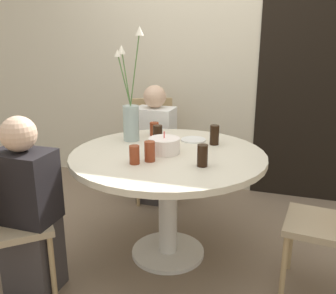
% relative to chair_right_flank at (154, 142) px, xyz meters
% --- Properties ---
extents(ground_plane, '(16.00, 16.00, 0.00)m').
position_rel_chair_right_flank_xyz_m(ground_plane, '(0.46, -0.95, -0.53)').
color(ground_plane, '#7A6651').
extents(wall_back, '(8.00, 0.05, 2.60)m').
position_rel_chair_right_flank_xyz_m(wall_back, '(0.46, 0.40, 0.77)').
color(wall_back, beige).
rests_on(wall_back, ground_plane).
extents(doorway_panel, '(0.90, 0.01, 2.05)m').
position_rel_chair_right_flank_xyz_m(doorway_panel, '(1.34, 0.37, 0.50)').
color(doorway_panel, black).
rests_on(doorway_panel, ground_plane).
extents(dining_table, '(1.29, 1.29, 0.76)m').
position_rel_chair_right_flank_xyz_m(dining_table, '(0.46, -0.95, 0.10)').
color(dining_table, beige).
rests_on(dining_table, ground_plane).
extents(chair_right_flank, '(0.53, 0.53, 0.93)m').
position_rel_chair_right_flank_xyz_m(chair_right_flank, '(0.00, 0.00, 0.00)').
color(chair_right_flank, '#9E896B').
rests_on(chair_right_flank, ground_plane).
extents(birthday_cake, '(0.21, 0.21, 0.15)m').
position_rel_chair_right_flank_xyz_m(birthday_cake, '(0.43, -0.96, 0.28)').
color(birthday_cake, white).
rests_on(birthday_cake, dining_table).
extents(flower_vase, '(0.22, 0.16, 0.80)m').
position_rel_chair_right_flank_xyz_m(flower_vase, '(0.10, -0.74, 0.44)').
color(flower_vase, '#9EB2AD').
rests_on(flower_vase, dining_table).
extents(side_plate, '(0.18, 0.18, 0.01)m').
position_rel_chair_right_flank_xyz_m(side_plate, '(0.54, -0.61, 0.24)').
color(side_plate, white).
rests_on(side_plate, dining_table).
extents(drink_glass_0, '(0.07, 0.07, 0.12)m').
position_rel_chair_right_flank_xyz_m(drink_glass_0, '(0.30, -0.72, 0.29)').
color(drink_glass_0, black).
rests_on(drink_glass_0, dining_table).
extents(drink_glass_1, '(0.07, 0.07, 0.14)m').
position_rel_chair_right_flank_xyz_m(drink_glass_1, '(0.71, -0.67, 0.30)').
color(drink_glass_1, black).
rests_on(drink_glass_1, dining_table).
extents(drink_glass_2, '(0.06, 0.06, 0.11)m').
position_rel_chair_right_flank_xyz_m(drink_glass_2, '(0.33, -1.22, 0.29)').
color(drink_glass_2, maroon).
rests_on(drink_glass_2, dining_table).
extents(drink_glass_3, '(0.07, 0.07, 0.10)m').
position_rel_chair_right_flank_xyz_m(drink_glass_3, '(0.22, -0.58, 0.28)').
color(drink_glass_3, maroon).
rests_on(drink_glass_3, dining_table).
extents(drink_glass_4, '(0.07, 0.07, 0.13)m').
position_rel_chair_right_flank_xyz_m(drink_glass_4, '(0.40, -1.15, 0.29)').
color(drink_glass_4, maroon).
rests_on(drink_glass_4, dining_table).
extents(drink_glass_5, '(0.06, 0.06, 0.13)m').
position_rel_chair_right_flank_xyz_m(drink_glass_5, '(0.73, -1.14, 0.30)').
color(drink_glass_5, black).
rests_on(drink_glass_5, dining_table).
extents(person_boy, '(0.34, 0.24, 1.09)m').
position_rel_chair_right_flank_xyz_m(person_boy, '(0.07, -0.14, -0.02)').
color(person_boy, '#383333').
rests_on(person_boy, ground_plane).
extents(person_woman, '(0.34, 0.24, 1.09)m').
position_rel_chair_right_flank_xyz_m(person_woman, '(-0.21, -1.56, -0.02)').
color(person_woman, '#383333').
rests_on(person_woman, ground_plane).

